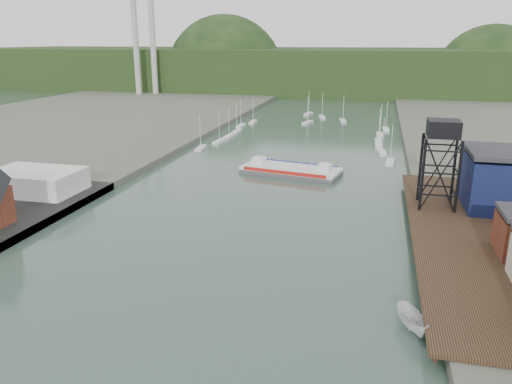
% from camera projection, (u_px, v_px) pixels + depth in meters
% --- Properties ---
extents(east_pier, '(14.00, 70.00, 2.45)m').
position_uv_depth(east_pier, '(456.00, 234.00, 80.04)').
color(east_pier, black).
rests_on(east_pier, ground).
extents(white_shed, '(18.00, 12.00, 4.50)m').
position_uv_depth(white_shed, '(35.00, 181.00, 102.45)').
color(white_shed, silver).
rests_on(white_shed, west_quay).
extents(lift_tower, '(6.50, 6.50, 16.00)m').
position_uv_depth(lift_tower, '(443.00, 134.00, 88.53)').
color(lift_tower, black).
rests_on(lift_tower, east_pier).
extents(marina_sailboats, '(57.71, 92.65, 0.90)m').
position_uv_depth(marina_sailboats, '(308.00, 132.00, 175.66)').
color(marina_sailboats, silver).
rests_on(marina_sailboats, ground).
extents(smokestacks, '(11.20, 8.20, 60.00)m').
position_uv_depth(smokestacks, '(144.00, 42.00, 278.31)').
color(smokestacks, '#AAA9A4').
rests_on(smokestacks, ground).
extents(distant_hills, '(500.00, 120.00, 80.00)m').
position_uv_depth(distant_hills, '(337.00, 73.00, 324.92)').
color(distant_hills, black).
rests_on(distant_hills, ground).
extents(chain_ferry, '(25.22, 13.89, 3.43)m').
position_uv_depth(chain_ferry, '(291.00, 170.00, 122.48)').
color(chain_ferry, '#4A4A4C').
rests_on(chain_ferry, ground).
extents(motorboat, '(4.59, 6.76, 2.45)m').
position_uv_depth(motorboat, '(413.00, 321.00, 56.47)').
color(motorboat, silver).
rests_on(motorboat, ground).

